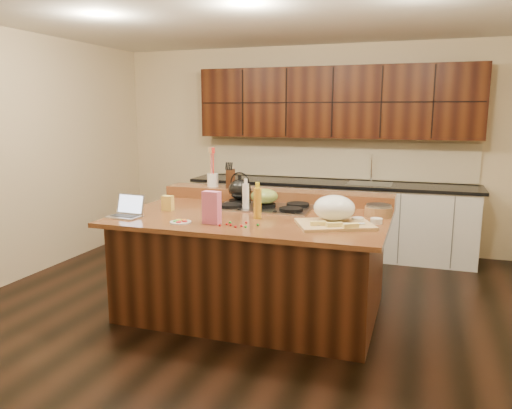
% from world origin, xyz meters
% --- Properties ---
extents(room, '(5.52, 5.02, 2.72)m').
position_xyz_m(room, '(0.00, 0.00, 1.35)').
color(room, black).
rests_on(room, ground).
extents(island, '(2.40, 1.60, 0.92)m').
position_xyz_m(island, '(0.00, 0.00, 0.46)').
color(island, black).
rests_on(island, ground).
extents(back_ledge, '(2.40, 0.30, 0.12)m').
position_xyz_m(back_ledge, '(0.00, 0.70, 0.98)').
color(back_ledge, black).
rests_on(back_ledge, island).
extents(cooktop, '(0.92, 0.52, 0.05)m').
position_xyz_m(cooktop, '(0.00, 0.30, 0.94)').
color(cooktop, gray).
rests_on(cooktop, island).
extents(back_counter, '(3.70, 0.66, 2.40)m').
position_xyz_m(back_counter, '(0.30, 2.23, 0.98)').
color(back_counter, silver).
rests_on(back_counter, ground).
extents(kettle, '(0.30, 0.30, 0.21)m').
position_xyz_m(kettle, '(-0.30, 0.43, 1.07)').
color(kettle, black).
rests_on(kettle, cooktop).
extents(green_bowl, '(0.31, 0.31, 0.14)m').
position_xyz_m(green_bowl, '(0.00, 0.30, 1.04)').
color(green_bowl, olive).
rests_on(green_bowl, cooktop).
extents(laptop, '(0.30, 0.25, 0.19)m').
position_xyz_m(laptop, '(-1.04, -0.46, 0.97)').
color(laptop, '#B7B7BC').
rests_on(laptop, island).
extents(oil_bottle, '(0.08, 0.08, 0.27)m').
position_xyz_m(oil_bottle, '(0.09, -0.17, 1.06)').
color(oil_bottle, '#BD8C21').
rests_on(oil_bottle, island).
extents(vinegar_bottle, '(0.08, 0.08, 0.25)m').
position_xyz_m(vinegar_bottle, '(-0.14, 0.16, 1.04)').
color(vinegar_bottle, silver).
rests_on(vinegar_bottle, island).
extents(wooden_tray, '(0.72, 0.64, 0.24)m').
position_xyz_m(wooden_tray, '(0.76, -0.18, 1.03)').
color(wooden_tray, tan).
rests_on(wooden_tray, island).
extents(ramekin_a, '(0.13, 0.13, 0.04)m').
position_xyz_m(ramekin_a, '(0.94, -0.06, 0.94)').
color(ramekin_a, white).
rests_on(ramekin_a, island).
extents(ramekin_b, '(0.11, 0.11, 0.04)m').
position_xyz_m(ramekin_b, '(0.76, 0.14, 0.94)').
color(ramekin_b, white).
rests_on(ramekin_b, island).
extents(ramekin_c, '(0.10, 0.10, 0.04)m').
position_xyz_m(ramekin_c, '(1.09, -0.04, 0.94)').
color(ramekin_c, white).
rests_on(ramekin_c, island).
extents(strainer_bowl, '(0.31, 0.31, 0.09)m').
position_xyz_m(strainer_bowl, '(1.08, 0.25, 0.97)').
color(strainer_bowl, '#996B3F').
rests_on(strainer_bowl, island).
extents(kitchen_timer, '(0.10, 0.10, 0.07)m').
position_xyz_m(kitchen_timer, '(0.66, -0.38, 0.96)').
color(kitchen_timer, silver).
rests_on(kitchen_timer, island).
extents(pink_bag, '(0.15, 0.09, 0.27)m').
position_xyz_m(pink_bag, '(-0.21, -0.48, 1.06)').
color(pink_bag, '#D66491').
rests_on(pink_bag, island).
extents(candy_plate, '(0.21, 0.21, 0.01)m').
position_xyz_m(candy_plate, '(-0.47, -0.54, 0.93)').
color(candy_plate, white).
rests_on(candy_plate, island).
extents(package_box, '(0.10, 0.07, 0.14)m').
position_xyz_m(package_box, '(-0.82, -0.11, 0.99)').
color(package_box, '#E9C452').
rests_on(package_box, island).
extents(utensil_crock, '(0.13, 0.13, 0.14)m').
position_xyz_m(utensil_crock, '(-0.71, 0.70, 1.11)').
color(utensil_crock, white).
rests_on(utensil_crock, back_ledge).
extents(knife_block, '(0.15, 0.18, 0.19)m').
position_xyz_m(knife_block, '(-0.51, 0.70, 1.14)').
color(knife_block, black).
rests_on(knife_block, back_ledge).
extents(gumdrop_0, '(0.02, 0.02, 0.02)m').
position_xyz_m(gumdrop_0, '(0.06, -0.39, 0.93)').
color(gumdrop_0, red).
rests_on(gumdrop_0, island).
extents(gumdrop_1, '(0.02, 0.02, 0.02)m').
position_xyz_m(gumdrop_1, '(0.11, -0.54, 0.93)').
color(gumdrop_1, '#198C26').
rests_on(gumdrop_1, island).
extents(gumdrop_2, '(0.02, 0.02, 0.02)m').
position_xyz_m(gumdrop_2, '(-0.03, -0.51, 0.93)').
color(gumdrop_2, red).
rests_on(gumdrop_2, island).
extents(gumdrop_3, '(0.02, 0.02, 0.02)m').
position_xyz_m(gumdrop_3, '(-0.06, -0.43, 0.93)').
color(gumdrop_3, '#198C26').
rests_on(gumdrop_3, island).
extents(gumdrop_4, '(0.02, 0.02, 0.02)m').
position_xyz_m(gumdrop_4, '(0.03, -0.56, 0.93)').
color(gumdrop_4, red).
rests_on(gumdrop_4, island).
extents(gumdrop_5, '(0.02, 0.02, 0.02)m').
position_xyz_m(gumdrop_5, '(-0.22, -0.43, 0.93)').
color(gumdrop_5, '#198C26').
rests_on(gumdrop_5, island).
extents(gumdrop_6, '(0.02, 0.02, 0.02)m').
position_xyz_m(gumdrop_6, '(-0.07, -0.50, 0.93)').
color(gumdrop_6, red).
rests_on(gumdrop_6, island).
extents(gumdrop_7, '(0.02, 0.02, 0.02)m').
position_xyz_m(gumdrop_7, '(0.18, -0.44, 0.93)').
color(gumdrop_7, '#198C26').
rests_on(gumdrop_7, island).
extents(gumdrop_8, '(0.02, 0.02, 0.02)m').
position_xyz_m(gumdrop_8, '(-0.11, -0.55, 0.93)').
color(gumdrop_8, red).
rests_on(gumdrop_8, island).
extents(gumdrop_9, '(0.02, 0.02, 0.02)m').
position_xyz_m(gumdrop_9, '(-0.20, -0.38, 0.93)').
color(gumdrop_9, '#198C26').
rests_on(gumdrop_9, island).
extents(gumdrop_10, '(0.02, 0.02, 0.02)m').
position_xyz_m(gumdrop_10, '(0.07, -0.51, 0.93)').
color(gumdrop_10, red).
rests_on(gumdrop_10, island).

